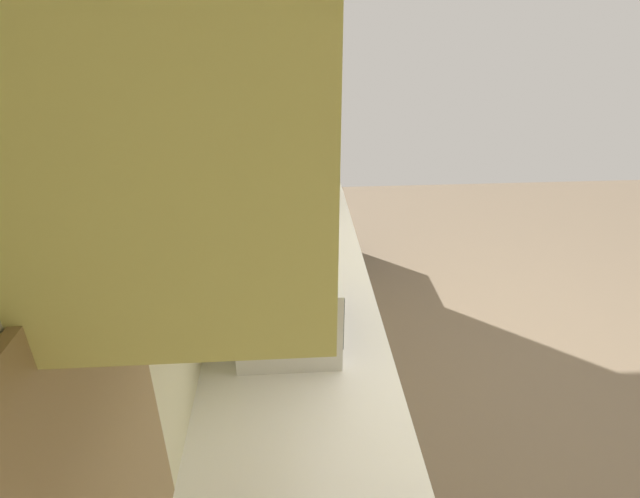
# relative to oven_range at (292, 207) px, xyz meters

# --- Properties ---
(ground_plane) EXTENTS (6.71, 6.71, 0.00)m
(ground_plane) POSITION_rel_oven_range_xyz_m (-1.73, -1.23, -0.46)
(ground_plane) COLOR brown
(wall_back) EXTENTS (4.31, 0.12, 2.67)m
(wall_back) POSITION_rel_oven_range_xyz_m (-1.73, 0.38, 0.88)
(wall_back) COLOR beige
(wall_back) RESTS_ON ground_plane
(counter_run) EXTENTS (3.53, 0.64, 0.89)m
(counter_run) POSITION_rel_oven_range_xyz_m (-2.05, 0.01, -0.01)
(counter_run) COLOR #F0D97B
(counter_run) RESTS_ON ground_plane
(window_back_wall) EXTENTS (0.54, 0.02, 0.70)m
(window_back_wall) POSITION_rel_oven_range_xyz_m (-3.09, 0.31, 0.85)
(window_back_wall) COLOR #997A4C
(oven_range) EXTENTS (0.58, 0.65, 1.07)m
(oven_range) POSITION_rel_oven_range_xyz_m (0.00, 0.00, 0.00)
(oven_range) COLOR black
(oven_range) RESTS_ON ground_plane
(microwave) EXTENTS (0.53, 0.34, 0.28)m
(microwave) POSITION_rel_oven_range_xyz_m (-2.11, 0.03, 0.57)
(microwave) COLOR white
(microwave) RESTS_ON counter_run
(bowl) EXTENTS (0.15, 0.15, 0.07)m
(bowl) POSITION_rel_oven_range_xyz_m (-1.37, -0.11, 0.47)
(bowl) COLOR silver
(bowl) RESTS_ON counter_run
(kettle) EXTENTS (0.19, 0.14, 0.18)m
(kettle) POSITION_rel_oven_range_xyz_m (-0.99, -0.11, 0.51)
(kettle) COLOR black
(kettle) RESTS_ON counter_run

